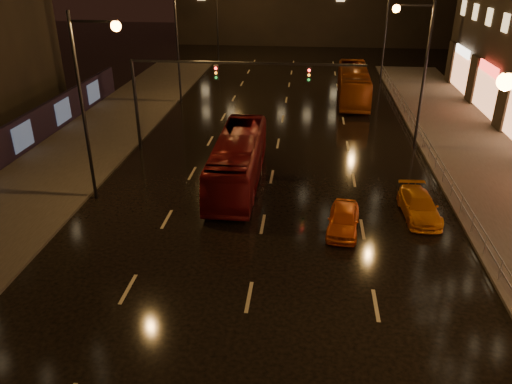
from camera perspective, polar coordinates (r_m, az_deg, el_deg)
ground at (r=34.46m, az=2.32°, el=4.44°), size 140.00×140.00×0.00m
sidewalk_left at (r=33.54m, az=-22.00°, el=2.04°), size 7.00×70.00×0.15m
sidewalk_right at (r=31.92m, az=26.61°, el=-0.04°), size 7.00×70.00×0.15m
traffic_signal at (r=33.73m, az=-6.34°, el=12.26°), size 15.31×0.32×6.20m
railing_right at (r=33.25m, az=19.96°, el=3.72°), size 0.05×56.00×1.00m
bus_red at (r=29.37m, az=-2.08°, el=3.69°), size 2.56×10.64×2.96m
bus_curb at (r=47.94m, az=11.06°, el=12.00°), size 2.89×11.09×3.07m
taxi_near at (r=24.91m, az=9.96°, el=-3.10°), size 1.91×3.83×1.25m
taxi_far at (r=27.22m, az=18.16°, el=-1.53°), size 1.90×4.24×1.21m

